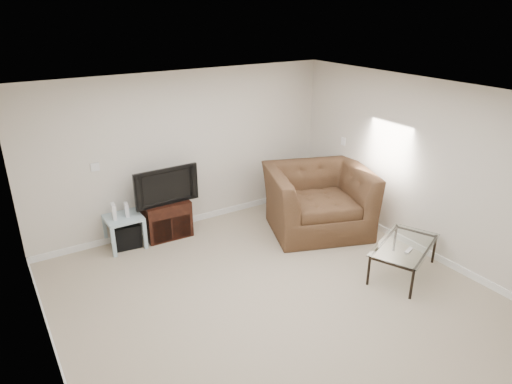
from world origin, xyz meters
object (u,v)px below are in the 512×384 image
tv_stand (166,218)px  side_table (125,231)px  coffee_table (403,259)px  recliner (319,190)px  subwoofer (127,234)px  television (164,185)px

tv_stand → side_table: (-0.67, 0.00, -0.04)m
coffee_table → tv_stand: bearing=129.8°
tv_stand → recliner: recliner is taller
recliner → coffee_table: (0.13, -1.66, -0.46)m
recliner → coffee_table: recliner is taller
coffee_table → subwoofer: bearing=136.6°
tv_stand → recliner: bearing=-24.5°
subwoofer → recliner: size_ratio=0.24×
subwoofer → tv_stand: bearing=-1.9°
television → recliner: bearing=-27.3°
tv_stand → subwoofer: size_ratio=1.83×
side_table → television: bearing=-2.5°
television → recliner: 2.40m
recliner → subwoofer: bearing=178.6°
tv_stand → coffee_table: size_ratio=0.62×
side_table → recliner: (2.82, -1.08, 0.43)m
tv_stand → coffee_table: (2.28, -2.74, -0.07)m
tv_stand → coffee_table: bearing=-48.0°
side_table → recliner: recliner is taller
side_table → recliner: size_ratio=0.33×
side_table → coffee_table: side_table is taller
coffee_table → recliner: bearing=94.6°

